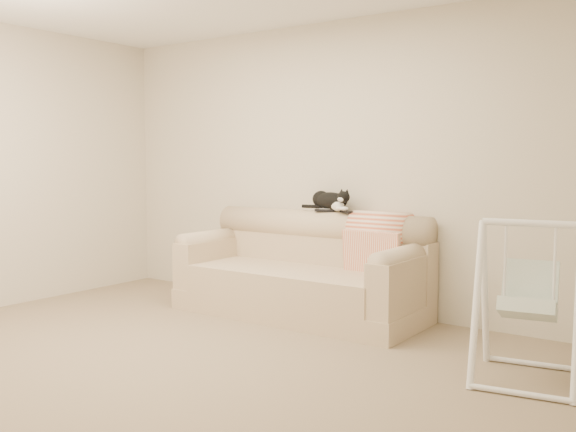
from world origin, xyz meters
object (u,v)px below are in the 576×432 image
(remote_a, at_px, (325,210))
(tuxedo_cat, at_px, (330,200))
(baby_swing, at_px, (528,301))
(sofa, at_px, (304,274))
(remote_b, at_px, (346,212))

(remote_a, height_order, tuxedo_cat, tuxedo_cat)
(remote_a, distance_m, baby_swing, 2.23)
(sofa, xyz_separation_m, remote_a, (0.08, 0.22, 0.56))
(tuxedo_cat, bearing_deg, baby_swing, -24.35)
(remote_b, relative_size, tuxedo_cat, 0.33)
(remote_b, bearing_deg, sofa, -144.96)
(sofa, relative_size, tuxedo_cat, 4.27)
(tuxedo_cat, relative_size, baby_swing, 0.51)
(tuxedo_cat, xyz_separation_m, baby_swing, (1.97, -0.89, -0.50))
(remote_a, bearing_deg, remote_b, -2.58)
(tuxedo_cat, bearing_deg, sofa, -114.28)
(remote_a, bearing_deg, sofa, -109.27)
(sofa, height_order, remote_b, remote_b)
(remote_a, distance_m, remote_b, 0.23)
(remote_a, relative_size, remote_b, 1.11)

